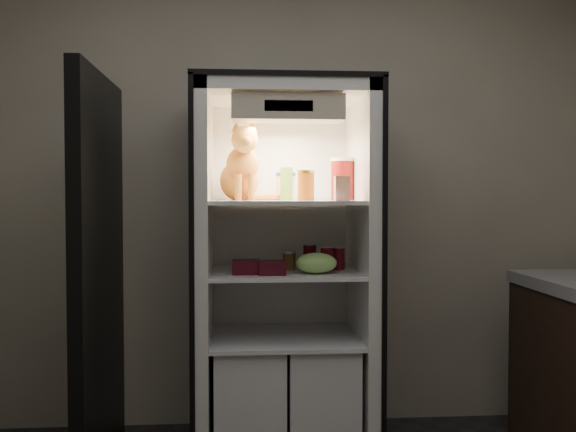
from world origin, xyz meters
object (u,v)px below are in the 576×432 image
(parmesan_shaker, at_px, (286,184))
(salsa_jar, at_px, (306,185))
(refrigerator, at_px, (283,297))
(condiment_jar, at_px, (289,260))
(berry_box_right, at_px, (272,268))
(cream_carton, at_px, (342,188))
(berry_box_left, at_px, (246,267))
(soda_can_a, at_px, (310,256))
(soda_can_c, at_px, (327,259))
(grape_bag, at_px, (316,263))
(pepper_jar, at_px, (343,179))
(soda_can_b, at_px, (339,258))
(mayo_tub, at_px, (286,186))
(tabby_cat, at_px, (241,171))

(parmesan_shaker, distance_m, salsa_jar, 0.15)
(refrigerator, height_order, condiment_jar, refrigerator)
(condiment_jar, relative_size, berry_box_right, 0.73)
(cream_carton, xyz_separation_m, berry_box_left, (-0.45, 0.08, -0.38))
(soda_can_a, height_order, soda_can_c, soda_can_a)
(salsa_jar, distance_m, berry_box_left, 0.50)
(berry_box_left, height_order, berry_box_right, berry_box_left)
(salsa_jar, relative_size, berry_box_right, 1.19)
(cream_carton, bearing_deg, refrigerator, 133.37)
(parmesan_shaker, distance_m, soda_can_c, 0.44)
(parmesan_shaker, distance_m, condiment_jar, 0.39)
(condiment_jar, bearing_deg, grape_bag, -54.77)
(pepper_jar, relative_size, soda_can_b, 1.93)
(salsa_jar, bearing_deg, soda_can_a, 73.86)
(mayo_tub, distance_m, berry_box_left, 0.52)
(parmesan_shaker, height_order, condiment_jar, parmesan_shaker)
(soda_can_b, xyz_separation_m, grape_bag, (-0.13, -0.14, -0.01))
(berry_box_left, bearing_deg, cream_carton, -9.46)
(tabby_cat, distance_m, salsa_jar, 0.35)
(pepper_jar, distance_m, soda_can_c, 0.44)
(cream_carton, relative_size, berry_box_left, 0.89)
(soda_can_a, relative_size, soda_can_b, 1.10)
(salsa_jar, height_order, cream_carton, salsa_jar)
(soda_can_a, height_order, grape_bag, soda_can_a)
(salsa_jar, relative_size, soda_can_b, 1.32)
(cream_carton, relative_size, soda_can_a, 0.93)
(mayo_tub, relative_size, soda_can_b, 1.26)
(tabby_cat, height_order, condiment_jar, tabby_cat)
(parmesan_shaker, xyz_separation_m, grape_bag, (0.13, -0.24, -0.38))
(parmesan_shaker, xyz_separation_m, berry_box_right, (-0.09, -0.26, -0.40))
(soda_can_a, bearing_deg, salsa_jar, -106.14)
(mayo_tub, bearing_deg, salsa_jar, -63.18)
(parmesan_shaker, relative_size, soda_can_a, 1.35)
(berry_box_right, bearing_deg, parmesan_shaker, 71.52)
(cream_carton, distance_m, soda_can_b, 0.41)
(tabby_cat, height_order, berry_box_right, tabby_cat)
(condiment_jar, bearing_deg, parmesan_shaker, 96.75)
(parmesan_shaker, xyz_separation_m, pepper_jar, (0.30, 0.02, 0.03))
(tabby_cat, xyz_separation_m, parmesan_shaker, (0.23, 0.02, -0.06))
(cream_carton, distance_m, berry_box_left, 0.59)
(soda_can_c, bearing_deg, refrigerator, 153.36)
(cream_carton, bearing_deg, mayo_tub, 124.78)
(cream_carton, height_order, berry_box_left, cream_carton)
(mayo_tub, bearing_deg, berry_box_right, -105.77)
(pepper_jar, distance_m, berry_box_right, 0.64)
(soda_can_a, height_order, soda_can_b, soda_can_a)
(refrigerator, height_order, salsa_jar, refrigerator)
(grape_bag, xyz_separation_m, berry_box_left, (-0.34, 0.01, -0.02))
(pepper_jar, xyz_separation_m, condiment_jar, (-0.29, -0.09, -0.41))
(parmesan_shaker, bearing_deg, soda_can_c, -34.69)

